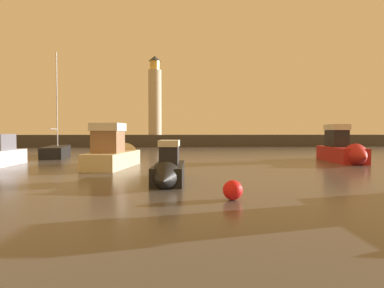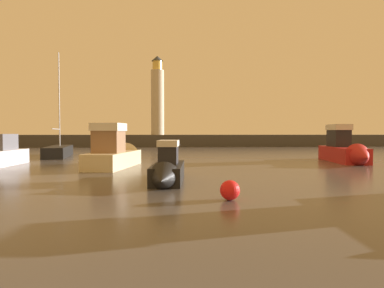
{
  "view_description": "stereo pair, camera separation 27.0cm",
  "coord_description": "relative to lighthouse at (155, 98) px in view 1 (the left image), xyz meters",
  "views": [
    {
      "loc": [
        -0.45,
        -0.9,
        2.67
      ],
      "look_at": [
        1.13,
        20.83,
        1.9
      ],
      "focal_mm": 30.24,
      "sensor_mm": 36.0,
      "label": 1
    },
    {
      "loc": [
        -0.19,
        -0.91,
        2.67
      ],
      "look_at": [
        1.13,
        20.83,
        1.9
      ],
      "focal_mm": 30.24,
      "sensor_mm": 36.0,
      "label": 2
    }
  ],
  "objects": [
    {
      "name": "motorboat_3",
      "position": [
        2.56,
        -45.18,
        -8.64
      ],
      "size": [
        1.98,
        6.18,
        2.48
      ],
      "color": "black",
      "rests_on": "ground_plane"
    },
    {
      "name": "breakwater",
      "position": [
        3.03,
        0.0,
        -8.24
      ],
      "size": [
        84.95,
        4.86,
        2.24
      ],
      "primitive_type": "cube",
      "color": "#423F3D",
      "rests_on": "ground_plane"
    },
    {
      "name": "mooring_buoy",
      "position": [
        5.1,
        -49.73,
        -8.96
      ],
      "size": [
        0.79,
        0.79,
        0.79
      ],
      "primitive_type": "sphere",
      "color": "red",
      "rests_on": "ground_plane"
    },
    {
      "name": "motorboat_5",
      "position": [
        18.35,
        -34.26,
        -8.28
      ],
      "size": [
        3.24,
        8.73,
        3.75
      ],
      "color": "#B21E1E",
      "rests_on": "ground_plane"
    },
    {
      "name": "ground_plane",
      "position": [
        3.03,
        -30.68,
        -9.35
      ],
      "size": [
        220.0,
        220.0,
        0.0
      ],
      "primitive_type": "plane",
      "color": "#4C4742"
    },
    {
      "name": "motorboat_2",
      "position": [
        -1.5,
        -36.27,
        -8.37
      ],
      "size": [
        3.84,
        8.65,
        3.85
      ],
      "color": "beige",
      "rests_on": "ground_plane"
    },
    {
      "name": "sailboat_moored",
      "position": [
        -9.76,
        -25.73,
        -8.73
      ],
      "size": [
        3.65,
        8.93,
        11.67
      ],
      "color": "black",
      "rests_on": "ground_plane"
    },
    {
      "name": "lighthouse",
      "position": [
        0.0,
        0.0,
        0.0
      ],
      "size": [
        2.48,
        2.48,
        15.03
      ],
      "color": "beige",
      "rests_on": "breakwater"
    }
  ]
}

